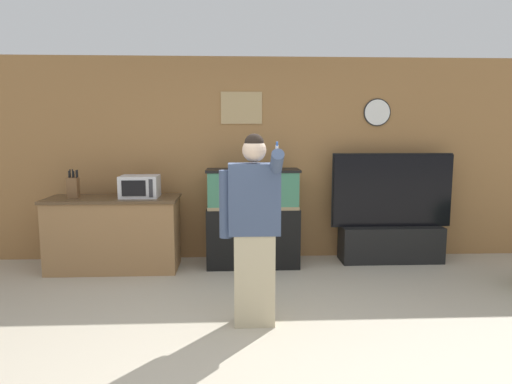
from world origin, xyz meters
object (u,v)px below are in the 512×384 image
Objects in this scene: knife_block at (73,187)px; tv_on_stand at (391,230)px; microwave at (140,186)px; aquarium_on_stand at (253,218)px; counter_island at (114,233)px; person_standing at (253,227)px.

knife_block is 3.96m from tv_on_stand.
aquarium_on_stand is at bearing 2.71° from microwave.
counter_island is 0.94× the size of person_standing.
tv_on_stand is at bearing 3.11° from counter_island.
microwave is 0.37× the size of aquarium_on_stand.
microwave is 0.27× the size of person_standing.
counter_island is 1.69m from aquarium_on_stand.
aquarium_on_stand reaches higher than counter_island.
counter_island is 4.57× the size of knife_block.
aquarium_on_stand is 0.73× the size of person_standing.
aquarium_on_stand is at bearing -175.83° from tv_on_stand.
aquarium_on_stand is at bearing 87.83° from person_standing.
tv_on_stand reaches higher than aquarium_on_stand.
aquarium_on_stand reaches higher than microwave.
knife_block is at bearing 141.56° from person_standing.
microwave is at bearing 127.91° from person_standing.
counter_island is 3.46m from tv_on_stand.
microwave is 0.29× the size of tv_on_stand.
knife_block is at bearing -177.89° from aquarium_on_stand.
tv_on_stand is at bearing 45.05° from person_standing.
knife_block is 0.22× the size of tv_on_stand.
aquarium_on_stand is at bearing 2.11° from knife_block.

